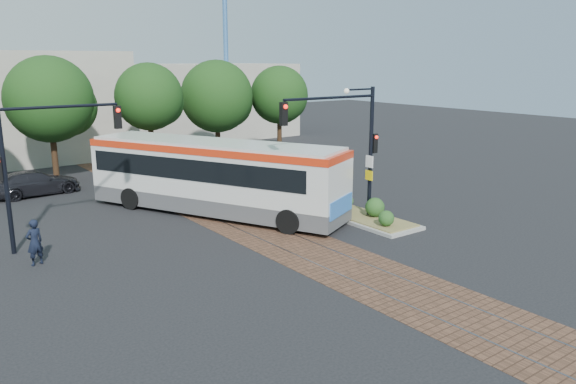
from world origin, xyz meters
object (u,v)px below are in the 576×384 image
(signal_pole_main, at_px, (352,134))
(traffic_island, at_px, (366,214))
(officer, at_px, (35,242))
(city_bus, at_px, (213,174))
(signal_pole_left, at_px, (35,153))
(parked_car, at_px, (35,183))

(signal_pole_main, bearing_deg, traffic_island, -5.36)
(signal_pole_main, relative_size, officer, 3.45)
(city_bus, height_order, traffic_island, city_bus)
(city_bus, bearing_deg, signal_pole_main, -78.15)
(signal_pole_left, relative_size, parked_car, 1.26)
(signal_pole_left, bearing_deg, officer, -111.36)
(traffic_island, relative_size, officer, 2.99)
(parked_car, bearing_deg, traffic_island, -148.08)
(city_bus, bearing_deg, parked_car, 97.47)
(signal_pole_main, xyz_separation_m, signal_pole_left, (-12.23, 4.80, -0.29))
(traffic_island, relative_size, signal_pole_main, 0.87)
(city_bus, height_order, parked_car, city_bus)
(signal_pole_left, distance_m, officer, 3.60)
(signal_pole_main, xyz_separation_m, parked_car, (-10.26, 14.65, -3.46))
(traffic_island, bearing_deg, signal_pole_left, 159.64)
(parked_car, bearing_deg, signal_pole_main, -150.35)
(signal_pole_main, relative_size, signal_pole_left, 1.00)
(signal_pole_left, bearing_deg, parked_car, 78.70)
(signal_pole_left, xyz_separation_m, parked_car, (1.97, 9.84, -3.17))
(signal_pole_main, bearing_deg, signal_pole_left, 158.55)
(traffic_island, height_order, signal_pole_main, signal_pole_main)
(traffic_island, bearing_deg, officer, 167.68)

